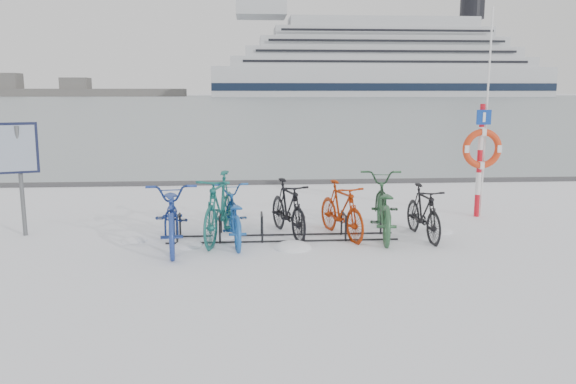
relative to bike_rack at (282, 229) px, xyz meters
name	(u,v)px	position (x,y,z in m)	size (l,w,h in m)	color
ground	(283,239)	(0.00, 0.00, -0.18)	(900.00, 900.00, 0.00)	white
ice_sheet	(250,100)	(0.00, 155.00, -0.17)	(400.00, 298.00, 0.02)	#929EA5
quay_edge	(270,182)	(0.00, 5.90, -0.13)	(400.00, 0.25, 0.10)	#3F3F42
bike_rack	(282,229)	(0.00, 0.00, 0.00)	(4.00, 0.48, 0.46)	black
info_board	(18,155)	(-4.61, 0.55, 1.28)	(0.72, 0.44, 2.02)	#595B5E
lifebuoy_station	(482,149)	(4.12, 1.45, 1.23)	(0.81, 0.23, 4.19)	red
cruise_ferry	(379,67)	(55.24, 232.69, 12.61)	(142.91, 26.94, 46.96)	white
bike_0	(173,211)	(-1.85, -0.30, 0.41)	(0.78, 2.24, 1.18)	navy
bike_1	(220,205)	(-1.09, 0.07, 0.42)	(0.57, 2.01, 1.21)	#185C56
bike_2	(233,214)	(-0.85, -0.08, 0.31)	(0.65, 1.86, 0.98)	#1C57A8
bike_3	(288,207)	(0.12, 0.29, 0.34)	(0.49, 1.72, 1.03)	black
bike_4	(341,208)	(1.06, 0.15, 0.33)	(0.48, 1.69, 1.02)	#9C2907
bike_5	(383,204)	(1.81, 0.15, 0.39)	(0.75, 2.16, 1.13)	#2A5333
bike_6	(423,210)	(2.49, -0.05, 0.30)	(0.46, 1.61, 0.97)	black
snow_drifts	(273,242)	(-0.18, -0.20, -0.18)	(5.97, 1.46, 0.22)	white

